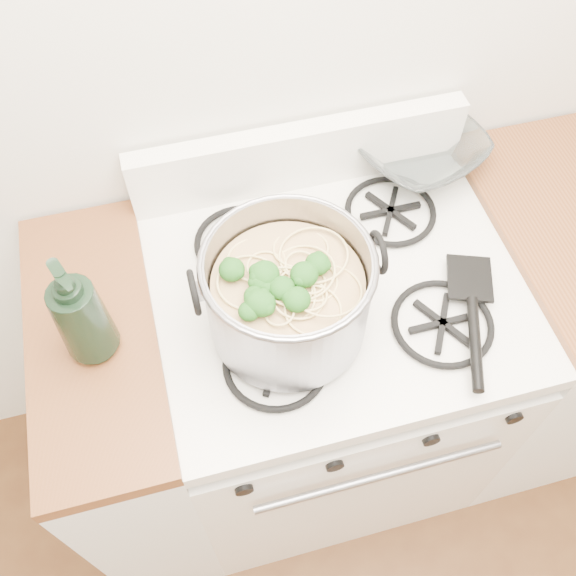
# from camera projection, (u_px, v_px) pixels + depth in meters

# --- Properties ---
(gas_range) EXTENTS (0.76, 0.66, 0.92)m
(gas_range) POSITION_uv_depth(u_px,v_px,m) (327.00, 382.00, 1.72)
(gas_range) COLOR white
(gas_range) RESTS_ON ground
(counter_left) EXTENTS (0.25, 0.65, 0.92)m
(counter_left) POSITION_uv_depth(u_px,v_px,m) (136.00, 423.00, 1.63)
(counter_left) COLOR silver
(counter_left) RESTS_ON ground
(stock_pot) EXTENTS (0.34, 0.31, 0.21)m
(stock_pot) POSITION_uv_depth(u_px,v_px,m) (288.00, 296.00, 1.17)
(stock_pot) COLOR gray
(stock_pot) RESTS_ON gas_range
(spatula) EXTENTS (0.38, 0.39, 0.02)m
(spatula) POSITION_uv_depth(u_px,v_px,m) (470.00, 276.00, 1.30)
(spatula) COLOR black
(spatula) RESTS_ON gas_range
(glass_bowl) EXTENTS (0.15, 0.15, 0.03)m
(glass_bowl) POSITION_uv_depth(u_px,v_px,m) (416.00, 155.00, 1.49)
(glass_bowl) COLOR white
(glass_bowl) RESTS_ON gas_range
(bottle) EXTENTS (0.13, 0.13, 0.26)m
(bottle) POSITION_uv_depth(u_px,v_px,m) (78.00, 311.00, 1.12)
(bottle) COLOR black
(bottle) RESTS_ON counter_left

